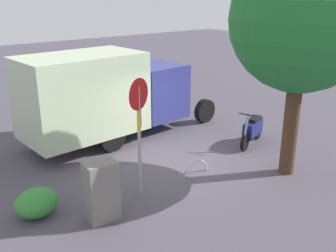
{
  "coord_description": "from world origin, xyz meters",
  "views": [
    {
      "loc": [
        7.14,
        8.05,
        4.85
      ],
      "look_at": [
        0.35,
        -0.49,
        1.02
      ],
      "focal_mm": 41.51,
      "sensor_mm": 36.0,
      "label": 1
    }
  ],
  "objects_px": {
    "motorcycle": "(253,129)",
    "bike_rack_hoop": "(196,174)",
    "stop_sign": "(139,119)",
    "utility_cabinet": "(102,191)",
    "street_tree": "(302,21)",
    "box_truck_near": "(107,93)"
  },
  "relations": [
    {
      "from": "motorcycle",
      "to": "bike_rack_hoop",
      "type": "xyz_separation_m",
      "value": [
        2.99,
        0.51,
        -0.52
      ]
    },
    {
      "from": "bike_rack_hoop",
      "to": "box_truck_near",
      "type": "bearing_deg",
      "value": -82.75
    },
    {
      "from": "motorcycle",
      "to": "street_tree",
      "type": "bearing_deg",
      "value": 45.52
    },
    {
      "from": "street_tree",
      "to": "utility_cabinet",
      "type": "height_order",
      "value": "street_tree"
    },
    {
      "from": "stop_sign",
      "to": "utility_cabinet",
      "type": "relative_size",
      "value": 2.14
    },
    {
      "from": "utility_cabinet",
      "to": "motorcycle",
      "type": "bearing_deg",
      "value": -171.77
    },
    {
      "from": "stop_sign",
      "to": "street_tree",
      "type": "xyz_separation_m",
      "value": [
        -3.91,
        1.53,
        2.16
      ]
    },
    {
      "from": "stop_sign",
      "to": "motorcycle",
      "type": "bearing_deg",
      "value": -174.4
    },
    {
      "from": "utility_cabinet",
      "to": "street_tree",
      "type": "bearing_deg",
      "value": 167.96
    },
    {
      "from": "box_truck_near",
      "to": "street_tree",
      "type": "distance_m",
      "value": 6.45
    },
    {
      "from": "motorcycle",
      "to": "bike_rack_hoop",
      "type": "relative_size",
      "value": 2.04
    },
    {
      "from": "street_tree",
      "to": "box_truck_near",
      "type": "bearing_deg",
      "value": -64.34
    },
    {
      "from": "motorcycle",
      "to": "utility_cabinet",
      "type": "distance_m",
      "value": 6.2
    },
    {
      "from": "box_truck_near",
      "to": "stop_sign",
      "type": "bearing_deg",
      "value": -112.68
    },
    {
      "from": "stop_sign",
      "to": "bike_rack_hoop",
      "type": "bearing_deg",
      "value": 178.66
    },
    {
      "from": "utility_cabinet",
      "to": "bike_rack_hoop",
      "type": "bearing_deg",
      "value": -173.24
    },
    {
      "from": "box_truck_near",
      "to": "bike_rack_hoop",
      "type": "xyz_separation_m",
      "value": [
        -0.49,
        3.87,
        -1.64
      ]
    },
    {
      "from": "street_tree",
      "to": "bike_rack_hoop",
      "type": "bearing_deg",
      "value": -35.54
    },
    {
      "from": "street_tree",
      "to": "bike_rack_hoop",
      "type": "distance_m",
      "value": 4.86
    },
    {
      "from": "box_truck_near",
      "to": "bike_rack_hoop",
      "type": "relative_size",
      "value": 8.42
    },
    {
      "from": "motorcycle",
      "to": "stop_sign",
      "type": "bearing_deg",
      "value": -14.4
    },
    {
      "from": "stop_sign",
      "to": "utility_cabinet",
      "type": "xyz_separation_m",
      "value": [
        1.32,
        0.42,
        -1.28
      ]
    }
  ]
}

